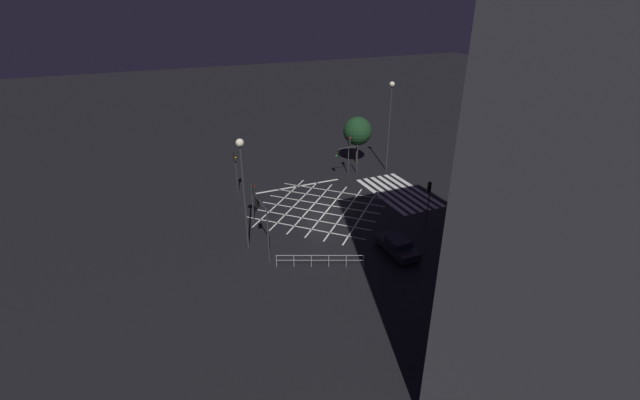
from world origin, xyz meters
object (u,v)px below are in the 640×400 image
(traffic_light_se_cross, at_px, (346,154))
(street_tree_near, at_px, (358,131))
(street_lamp_east, at_px, (390,107))
(street_tree_far, at_px, (473,192))
(street_lamp_west, at_px, (242,167))
(traffic_light_ne_main, at_px, (236,164))
(traffic_light_se_main, at_px, (349,147))
(traffic_light_nw_main, at_px, (262,215))
(traffic_light_sw_cross, at_px, (429,195))
(waiting_car, at_px, (397,246))
(traffic_light_median_north, at_px, (253,195))

(traffic_light_se_cross, height_order, street_tree_near, street_tree_near)
(traffic_light_se_cross, xyz_separation_m, street_lamp_east, (-0.39, -5.31, 5.01))
(street_lamp_east, relative_size, street_tree_far, 1.83)
(traffic_light_se_cross, bearing_deg, street_lamp_west, 36.64)
(traffic_light_ne_main, height_order, traffic_light_se_main, traffic_light_se_main)
(traffic_light_nw_main, distance_m, street_tree_far, 17.49)
(traffic_light_sw_cross, height_order, traffic_light_nw_main, traffic_light_nw_main)
(traffic_light_se_cross, bearing_deg, street_tree_near, -134.71)
(street_lamp_east, bearing_deg, street_tree_far, 173.33)
(traffic_light_se_main, bearing_deg, waiting_car, -14.25)
(traffic_light_sw_cross, bearing_deg, street_lamp_west, -10.06)
(traffic_light_se_cross, xyz_separation_m, waiting_car, (-16.41, 3.65, -2.00))
(traffic_light_median_north, bearing_deg, waiting_car, -46.94)
(waiting_car, bearing_deg, street_tree_near, -19.36)
(traffic_light_nw_main, xyz_separation_m, street_tree_far, (-4.36, -16.93, 0.66))
(traffic_light_median_north, bearing_deg, traffic_light_se_cross, 27.79)
(traffic_light_median_north, xyz_separation_m, waiting_car, (-9.70, -9.07, -2.08))
(street_tree_far, bearing_deg, traffic_light_ne_main, 43.44)
(traffic_light_ne_main, xyz_separation_m, traffic_light_nw_main, (-12.45, 1.01, 0.20))
(traffic_light_ne_main, height_order, traffic_light_se_cross, traffic_light_ne_main)
(traffic_light_sw_cross, height_order, street_tree_far, street_tree_far)
(traffic_light_se_cross, relative_size, street_tree_far, 0.62)
(traffic_light_nw_main, distance_m, traffic_light_se_cross, 18.14)
(traffic_light_se_cross, relative_size, waiting_car, 0.83)
(traffic_light_se_cross, distance_m, street_tree_far, 16.87)
(traffic_light_sw_cross, height_order, street_tree_near, street_tree_near)
(traffic_light_median_north, height_order, traffic_light_ne_main, traffic_light_ne_main)
(street_tree_near, xyz_separation_m, street_tree_far, (-19.76, -0.15, -0.00))
(traffic_light_ne_main, height_order, traffic_light_nw_main, traffic_light_nw_main)
(street_tree_near, bearing_deg, traffic_light_nw_main, 132.56)
(traffic_light_sw_cross, bearing_deg, street_lamp_east, -107.08)
(traffic_light_se_main, height_order, waiting_car, traffic_light_se_main)
(traffic_light_nw_main, bearing_deg, traffic_light_ne_main, -4.65)
(street_lamp_west, bearing_deg, waiting_car, -117.75)
(traffic_light_se_main, bearing_deg, street_tree_far, 9.52)
(traffic_light_median_north, xyz_separation_m, traffic_light_se_main, (7.07, -13.33, 0.58))
(traffic_light_median_north, bearing_deg, traffic_light_nw_main, -98.19)
(street_lamp_west, bearing_deg, traffic_light_sw_cross, -100.06)
(traffic_light_se_cross, bearing_deg, street_lamp_east, 175.79)
(traffic_light_nw_main, height_order, street_tree_near, street_tree_near)
(traffic_light_se_main, distance_m, waiting_car, 17.51)
(street_lamp_west, bearing_deg, street_tree_far, -107.74)
(street_tree_far, bearing_deg, street_tree_near, 0.43)
(traffic_light_median_north, xyz_separation_m, street_tree_near, (10.02, -16.00, 1.37))
(traffic_light_ne_main, distance_m, street_lamp_west, 11.92)
(traffic_light_median_north, xyz_separation_m, street_tree_far, (-9.75, -16.15, 1.36))
(traffic_light_se_cross, height_order, waiting_car, traffic_light_se_cross)
(traffic_light_median_north, relative_size, traffic_light_nw_main, 0.82)
(traffic_light_median_north, bearing_deg, traffic_light_se_main, 27.96)
(traffic_light_median_north, distance_m, street_lamp_east, 19.73)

